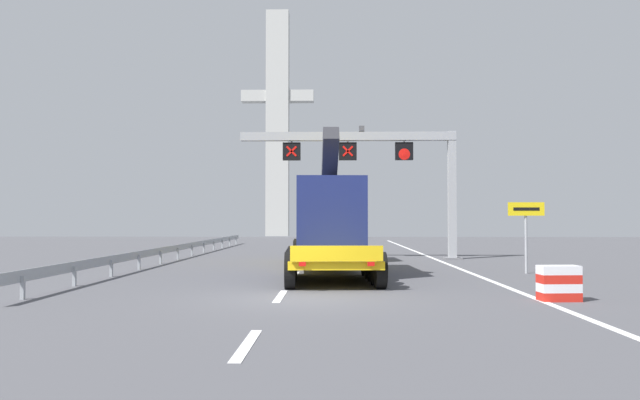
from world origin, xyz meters
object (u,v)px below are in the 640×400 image
heavy_haul_truck_yellow (327,221)px  crash_barrier_striped (559,283)px  bridge_pylon_distant (278,120)px  overhead_lane_gantry (377,156)px  exit_sign_yellow (526,220)px

heavy_haul_truck_yellow → crash_barrier_striped: bearing=-58.8°
bridge_pylon_distant → heavy_haul_truck_yellow: bearing=-82.4°
crash_barrier_striped → overhead_lane_gantry: bearing=101.8°
overhead_lane_gantry → heavy_haul_truck_yellow: (-2.60, -6.37, -3.39)m
crash_barrier_striped → bridge_pylon_distant: (-12.68, 59.96, 13.98)m
crash_barrier_striped → bridge_pylon_distant: 62.86m
crash_barrier_striped → bridge_pylon_distant: size_ratio=0.04×
heavy_haul_truck_yellow → bridge_pylon_distant: 51.96m
overhead_lane_gantry → bridge_pylon_distant: 45.52m
overhead_lane_gantry → bridge_pylon_distant: bearing=102.0°
heavy_haul_truck_yellow → exit_sign_yellow: bearing=-15.1°
overhead_lane_gantry → bridge_pylon_distant: (-9.27, 43.64, 9.05)m
heavy_haul_truck_yellow → overhead_lane_gantry: bearing=67.8°
exit_sign_yellow → crash_barrier_striped: (-1.66, -7.88, -1.60)m
exit_sign_yellow → crash_barrier_striped: exit_sign_yellow is taller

